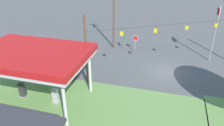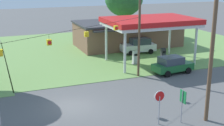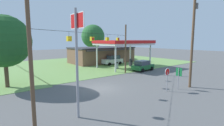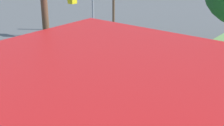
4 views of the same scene
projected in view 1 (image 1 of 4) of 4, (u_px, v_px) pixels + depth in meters
ground_plane at (166, 72)px, 26.97m from camera, size 160.00×160.00×0.00m
gas_station_canopy at (32, 56)px, 19.75m from camera, size 10.27×7.00×5.31m
fuel_pump_near at (55, 96)px, 21.12m from camera, size 0.71×0.56×1.60m
fuel_pump_far at (22, 90)px, 22.03m from camera, size 0.71×0.56×1.60m
car_at_pumps_front at (59, 70)px, 25.54m from camera, size 4.48×2.41×1.83m
stop_sign_roadside at (135, 40)px, 31.86m from camera, size 0.80×0.08×2.50m
stop_sign_overhead at (216, 23)px, 27.72m from camera, size 0.22×1.84×7.53m
route_sign at (125, 39)px, 32.61m from camera, size 0.10×0.70×2.40m
utility_pole_main at (113, 8)px, 31.41m from camera, size 2.20×0.44×10.94m
signal_span_gantry at (170, 40)px, 25.07m from camera, size 16.96×10.24×7.81m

